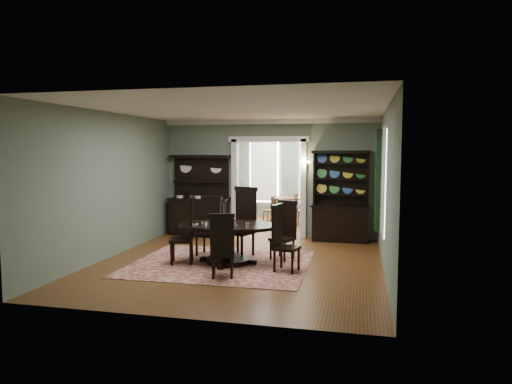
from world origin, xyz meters
TOP-DOWN VIEW (x-y plane):
  - room at (0.00, 0.04)m, footprint 5.51×6.01m
  - parlor at (0.00, 5.53)m, footprint 3.51×3.50m
  - doorway_trim at (0.00, 3.00)m, footprint 2.08×0.25m
  - right_window at (2.69, 0.93)m, footprint 0.15×1.47m
  - wall_sconce at (0.95, 2.85)m, footprint 0.27×0.21m
  - rug at (-0.34, -0.11)m, footprint 3.43×2.90m
  - dining_table at (-0.21, -0.00)m, footprint 2.03×1.91m
  - centerpiece at (-0.28, -0.08)m, footprint 1.20×0.77m
  - chair_far_left at (-0.81, 0.66)m, footprint 0.51×0.49m
  - chair_far_mid at (-0.09, 0.73)m, footprint 0.68×0.67m
  - chair_far_right at (0.82, 0.61)m, footprint 0.58×0.56m
  - chair_end_left at (-0.98, -0.20)m, footprint 0.59×0.61m
  - chair_end_right at (0.91, -0.35)m, footprint 0.52×0.53m
  - chair_near at (0.00, -1.08)m, footprint 0.51×0.50m
  - sideboard at (-1.81, 2.76)m, footprint 1.60×0.59m
  - welsh_dresser at (1.83, 2.76)m, footprint 1.43×0.56m
  - parlor_table at (0.21, 4.84)m, footprint 0.89×0.89m
  - parlor_chair_left at (-0.31, 4.88)m, footprint 0.40×0.39m
  - parlor_chair_right at (0.60, 4.61)m, footprint 0.41×0.41m

SIDE VIEW (x-z plane):
  - rug at x=-0.34m, z-range 0.00..0.01m
  - parlor_chair_left at x=-0.31m, z-range 0.03..0.88m
  - parlor_chair_right at x=0.60m, z-range 0.03..1.01m
  - parlor_table at x=0.21m, z-range 0.13..0.95m
  - dining_table at x=-0.21m, z-range 0.15..0.93m
  - chair_near at x=0.00m, z-range 0.03..1.18m
  - chair_far_right at x=0.82m, z-range 0.03..1.23m
  - chair_end_right at x=0.91m, z-range 0.03..1.27m
  - chair_far_left at x=-0.81m, z-range 0.03..1.28m
  - chair_end_left at x=-0.98m, z-range 0.03..1.36m
  - sideboard at x=-1.81m, z-range -0.32..1.78m
  - chair_far_mid at x=-0.09m, z-range 0.04..1.49m
  - welsh_dresser at x=1.83m, z-range -0.30..1.91m
  - centerpiece at x=-0.28m, z-range 0.73..0.93m
  - parlor at x=0.00m, z-range 0.01..3.02m
  - room at x=0.00m, z-range 0.07..3.08m
  - right_window at x=2.69m, z-range 0.54..2.66m
  - doorway_trim at x=0.00m, z-range 0.33..2.90m
  - wall_sconce at x=0.95m, z-range 1.79..1.99m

